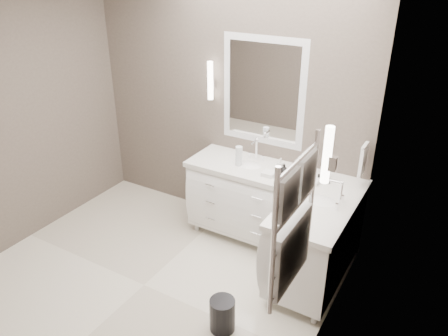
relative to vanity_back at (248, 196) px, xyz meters
The scene contains 19 objects.
floor 1.39m from the vanity_back, 110.17° to the right, with size 3.20×3.00×0.01m, color silver.
wall_back 1.01m from the vanity_back, 148.11° to the left, with size 3.20×0.01×2.70m, color #574D46.
wall_left 2.54m from the vanity_back, 149.20° to the right, with size 0.01×3.00×2.70m, color #574D46.
wall_right 1.89m from the vanity_back, 46.69° to the right, with size 0.01×3.00×2.70m, color #574D46.
vanity_back is the anchor object (origin of this frame).
vanity_right 0.93m from the vanity_back, 20.38° to the right, with size 0.59×1.24×0.97m.
mirror_back 1.10m from the vanity_back, 90.00° to the left, with size 0.90×0.02×1.10m.
mirror_right 1.62m from the vanity_back, 20.48° to the right, with size 0.02×0.90×1.10m.
sconce_back 1.27m from the vanity_back, 160.98° to the left, with size 0.06×0.06×0.40m.
sconce_right 1.84m from the vanity_back, 43.07° to the right, with size 0.06×0.06×0.40m.
towel_bar_corner 1.26m from the vanity_back, ahead, with size 0.03×0.22×0.30m.
towel_ladder 2.16m from the vanity_back, 55.90° to the right, with size 0.06×0.58×0.90m.
waste_bin 1.42m from the vanity_back, 70.97° to the right, with size 0.21×0.21×0.29m, color black.
amenity_tray_back 0.53m from the vanity_back, ahead, with size 0.15×0.11×0.02m, color black.
amenity_tray_right 0.85m from the vanity_back, ahead, with size 0.11×0.15×0.02m, color black.
water_bottle 0.48m from the vanity_back, 147.33° to the right, with size 0.07×0.07×0.20m, color silver.
soap_bottle_a 0.57m from the vanity_back, ahead, with size 0.06×0.06×0.13m, color white.
soap_bottle_b 0.60m from the vanity_back, ahead, with size 0.08×0.08×0.10m, color black.
soap_bottle_c 0.90m from the vanity_back, ahead, with size 0.07×0.07×0.17m, color white.
Camera 1 is at (2.25, -2.37, 2.78)m, focal length 35.00 mm.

